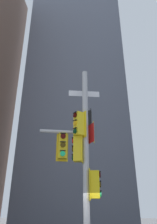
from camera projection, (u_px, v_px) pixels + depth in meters
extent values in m
cube|color=slate|center=(79.00, 87.00, 36.23)|extent=(13.64, 13.64, 40.99)
cylinder|color=#B2B2B5|center=(86.00, 155.00, 8.73)|extent=(0.24, 0.24, 7.86)
cylinder|color=#B2B2B5|center=(88.00, 114.00, 11.07)|extent=(0.18, 2.97, 0.13)
cylinder|color=#B2B2B5|center=(63.00, 132.00, 8.98)|extent=(1.85, 0.61, 0.13)
cube|color=black|center=(91.00, 121.00, 10.40)|extent=(0.04, 0.48, 1.14)
cube|color=black|center=(87.00, 121.00, 10.43)|extent=(0.35, 0.35, 1.00)
cylinder|color=#360605|center=(83.00, 115.00, 10.59)|extent=(0.06, 0.20, 0.20)
cube|color=black|center=(83.00, 113.00, 10.64)|extent=(0.08, 0.22, 0.02)
cylinder|color=#3C2C06|center=(83.00, 122.00, 10.45)|extent=(0.06, 0.20, 0.20)
cube|color=black|center=(83.00, 119.00, 10.50)|extent=(0.08, 0.22, 0.02)
cylinder|color=#19C672|center=(83.00, 129.00, 10.31)|extent=(0.06, 0.20, 0.20)
cube|color=black|center=(83.00, 126.00, 10.36)|extent=(0.08, 0.22, 0.02)
cube|color=yellow|center=(94.00, 132.00, 11.88)|extent=(0.04, 0.48, 1.14)
cube|color=yellow|center=(90.00, 133.00, 11.90)|extent=(0.35, 0.35, 1.00)
cylinder|color=#360605|center=(86.00, 127.00, 12.07)|extent=(0.06, 0.20, 0.20)
cube|color=black|center=(86.00, 125.00, 12.12)|extent=(0.08, 0.22, 0.02)
cylinder|color=yellow|center=(87.00, 133.00, 11.92)|extent=(0.06, 0.20, 0.20)
cube|color=black|center=(86.00, 131.00, 11.97)|extent=(0.08, 0.22, 0.02)
cylinder|color=#06311C|center=(87.00, 139.00, 11.78)|extent=(0.06, 0.20, 0.20)
cube|color=black|center=(87.00, 137.00, 11.83)|extent=(0.08, 0.22, 0.02)
cube|color=gold|center=(62.00, 147.00, 8.91)|extent=(0.47, 0.15, 1.14)
cube|color=gold|center=(63.00, 146.00, 8.74)|extent=(0.42, 0.42, 1.00)
cylinder|color=#360605|center=(63.00, 136.00, 8.70)|extent=(0.21, 0.11, 0.20)
cube|color=black|center=(63.00, 133.00, 8.74)|extent=(0.23, 0.13, 0.02)
cylinder|color=#3C2C06|center=(63.00, 145.00, 8.56)|extent=(0.21, 0.11, 0.20)
cube|color=black|center=(63.00, 142.00, 8.60)|extent=(0.23, 0.13, 0.02)
cylinder|color=#19C672|center=(63.00, 154.00, 8.41)|extent=(0.21, 0.11, 0.20)
cube|color=black|center=(63.00, 151.00, 8.46)|extent=(0.23, 0.13, 0.02)
cube|color=yellow|center=(90.00, 184.00, 8.27)|extent=(0.07, 0.48, 1.14)
cube|color=yellow|center=(95.00, 184.00, 8.26)|extent=(0.37, 0.37, 1.00)
cylinder|color=#360605|center=(100.00, 175.00, 8.40)|extent=(0.08, 0.20, 0.20)
cube|color=black|center=(100.00, 172.00, 8.45)|extent=(0.09, 0.23, 0.02)
cylinder|color=#3C2C06|center=(100.00, 184.00, 8.26)|extent=(0.08, 0.20, 0.20)
cube|color=black|center=(100.00, 181.00, 8.31)|extent=(0.09, 0.23, 0.02)
cylinder|color=#19C672|center=(100.00, 194.00, 8.12)|extent=(0.08, 0.20, 0.20)
cube|color=black|center=(100.00, 191.00, 8.16)|extent=(0.09, 0.23, 0.02)
cube|color=yellow|center=(83.00, 149.00, 8.84)|extent=(0.03, 0.48, 1.14)
cube|color=yellow|center=(78.00, 149.00, 8.86)|extent=(0.34, 0.34, 1.00)
cylinder|color=red|center=(73.00, 141.00, 9.03)|extent=(0.06, 0.20, 0.20)
cube|color=black|center=(73.00, 138.00, 9.08)|extent=(0.07, 0.22, 0.02)
cylinder|color=#3C2C06|center=(73.00, 149.00, 8.89)|extent=(0.06, 0.20, 0.20)
cube|color=black|center=(73.00, 146.00, 8.93)|extent=(0.07, 0.22, 0.02)
cylinder|color=#06311C|center=(73.00, 158.00, 8.74)|extent=(0.06, 0.20, 0.20)
cube|color=black|center=(73.00, 155.00, 8.79)|extent=(0.07, 0.22, 0.02)
cube|color=yellow|center=(83.00, 125.00, 9.18)|extent=(0.33, 0.39, 1.14)
cube|color=yellow|center=(79.00, 124.00, 9.09)|extent=(0.48, 0.48, 1.00)
cylinder|color=#360605|center=(75.00, 115.00, 9.13)|extent=(0.17, 0.19, 0.20)
cube|color=black|center=(75.00, 113.00, 9.18)|extent=(0.19, 0.22, 0.02)
cylinder|color=yellow|center=(75.00, 123.00, 8.99)|extent=(0.17, 0.19, 0.20)
cube|color=black|center=(75.00, 120.00, 9.03)|extent=(0.19, 0.22, 0.02)
cylinder|color=#06311C|center=(75.00, 131.00, 8.84)|extent=(0.17, 0.19, 0.20)
cube|color=black|center=(75.00, 128.00, 8.89)|extent=(0.19, 0.22, 0.02)
cube|color=white|center=(84.00, 94.00, 10.27)|extent=(1.41, 0.30, 0.28)
cube|color=#19479E|center=(84.00, 94.00, 10.27)|extent=(1.37, 0.29, 0.24)
cube|color=red|center=(90.00, 134.00, 9.19)|extent=(0.35, 0.55, 0.80)
cube|color=white|center=(90.00, 134.00, 9.19)|extent=(0.33, 0.51, 0.76)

